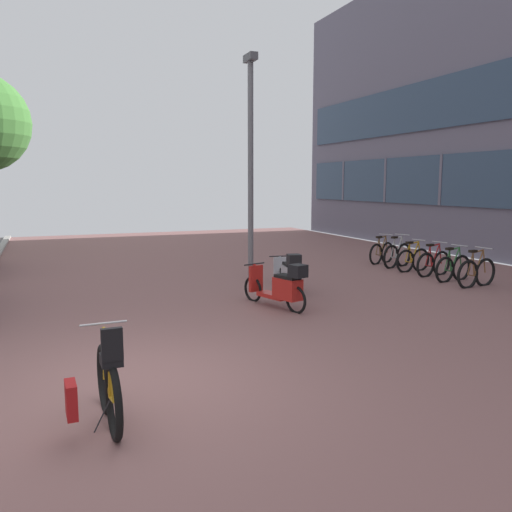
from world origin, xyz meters
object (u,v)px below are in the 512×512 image
at_px(bicycle_rack_03, 413,260).
at_px(bicycle_rack_04, 397,255).
at_px(scooter_near, 281,287).
at_px(scooter_mid, 289,273).
at_px(bicycle_rack_05, 382,253).
at_px(bicycle_rack_00, 476,273).
at_px(bicycle_foreground, 106,386).
at_px(bicycle_rack_02, 433,264).
at_px(bicycle_rack_01, 453,268).
at_px(lamp_post, 251,157).

height_order(bicycle_rack_03, bicycle_rack_04, bicycle_rack_04).
distance_m(scooter_near, scooter_mid, 1.70).
bearing_deg(bicycle_rack_05, bicycle_rack_00, -91.83).
height_order(bicycle_rack_04, scooter_mid, bicycle_rack_04).
bearing_deg(bicycle_foreground, bicycle_rack_02, 31.73).
bearing_deg(bicycle_rack_05, bicycle_foreground, -138.84).
height_order(bicycle_foreground, bicycle_rack_04, bicycle_foreground).
xyz_separation_m(bicycle_rack_01, scooter_near, (-5.25, -0.99, 0.10)).
bearing_deg(bicycle_rack_00, scooter_mid, 163.87).
xyz_separation_m(bicycle_rack_01, scooter_mid, (-4.37, 0.47, 0.09)).
xyz_separation_m(bicycle_rack_05, scooter_near, (-5.35, -4.12, 0.11)).
distance_m(bicycle_rack_04, scooter_mid, 4.84).
distance_m(bicycle_rack_01, bicycle_rack_02, 0.79).
height_order(bicycle_rack_02, bicycle_rack_05, bicycle_rack_02).
distance_m(bicycle_rack_01, bicycle_rack_04, 2.36).
bearing_deg(bicycle_rack_04, lamp_post, -178.55).
bearing_deg(scooter_near, bicycle_rack_03, 25.85).
bearing_deg(scooter_near, bicycle_rack_01, 10.63).
relative_size(bicycle_rack_01, bicycle_rack_05, 1.06).
bearing_deg(bicycle_rack_00, bicycle_rack_03, 88.91).
bearing_deg(bicycle_rack_04, bicycle_rack_05, 88.96).
relative_size(bicycle_rack_04, bicycle_rack_05, 1.08).
distance_m(bicycle_rack_01, scooter_mid, 4.40).
bearing_deg(bicycle_rack_05, bicycle_rack_04, -91.04).
bearing_deg(bicycle_rack_01, scooter_mid, 173.81).
height_order(scooter_mid, lamp_post, lamp_post).
bearing_deg(bicycle_foreground, bicycle_rack_00, 24.19).
relative_size(bicycle_rack_03, bicycle_rack_05, 1.02).
relative_size(bicycle_rack_00, bicycle_rack_05, 1.07).
xyz_separation_m(bicycle_foreground, scooter_mid, (4.62, 5.29, 0.01)).
bearing_deg(scooter_near, scooter_mid, 58.95).
distance_m(bicycle_rack_01, scooter_near, 5.34).
bearing_deg(scooter_near, bicycle_rack_05, 37.60).
distance_m(scooter_near, lamp_post, 4.24).
height_order(bicycle_rack_03, scooter_near, scooter_near).
distance_m(bicycle_rack_03, scooter_mid, 4.53).
relative_size(scooter_near, scooter_mid, 1.00).
relative_size(bicycle_foreground, bicycle_rack_03, 1.13).
distance_m(bicycle_rack_00, bicycle_rack_02, 1.57).
height_order(bicycle_rack_02, scooter_mid, scooter_mid).
distance_m(bicycle_rack_02, scooter_mid, 4.44).
relative_size(bicycle_rack_01, scooter_mid, 0.73).
bearing_deg(bicycle_rack_00, lamp_post, 146.60).
relative_size(bicycle_rack_00, scooter_near, 0.74).
bearing_deg(bicycle_rack_03, scooter_near, -154.15).
height_order(bicycle_rack_05, scooter_mid, scooter_mid).
relative_size(bicycle_foreground, bicycle_rack_05, 1.15).
bearing_deg(bicycle_rack_05, scooter_mid, -149.23).
xyz_separation_m(bicycle_rack_00, lamp_post, (-4.58, 3.02, 2.77)).
height_order(bicycle_rack_03, bicycle_rack_05, bicycle_rack_05).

